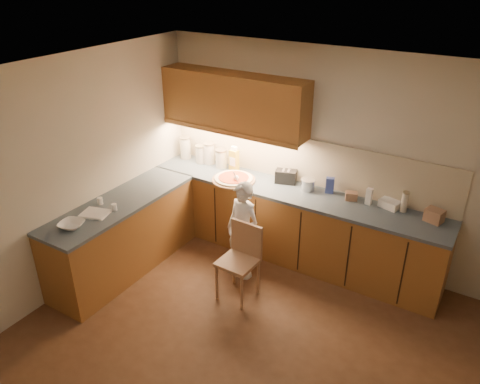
% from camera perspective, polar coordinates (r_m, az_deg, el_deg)
% --- Properties ---
extents(room, '(4.54, 4.50, 2.62)m').
position_cam_1_polar(room, '(3.85, 0.82, -0.67)').
color(room, '#50301B').
rests_on(room, ground).
extents(l_counter, '(3.77, 2.62, 0.92)m').
position_cam_1_polar(l_counter, '(5.79, -0.79, -4.30)').
color(l_counter, '#9A622C').
rests_on(l_counter, ground).
extents(backsplash, '(3.75, 0.02, 0.58)m').
position_cam_1_polar(backsplash, '(5.81, 7.67, 3.84)').
color(backsplash, beige).
rests_on(backsplash, l_counter).
extents(upper_cabinets, '(1.95, 0.36, 0.73)m').
position_cam_1_polar(upper_cabinets, '(5.86, -0.78, 10.91)').
color(upper_cabinets, '#9A622C').
rests_on(upper_cabinets, ground).
extents(pizza_on_board, '(0.55, 0.55, 0.22)m').
position_cam_1_polar(pizza_on_board, '(5.89, -0.78, 1.59)').
color(pizza_on_board, '#A97F54').
rests_on(pizza_on_board, l_counter).
extents(child, '(0.49, 0.38, 1.21)m').
position_cam_1_polar(child, '(5.44, 0.33, -4.76)').
color(child, white).
rests_on(child, ground).
extents(wooden_chair, '(0.41, 0.41, 0.87)m').
position_cam_1_polar(wooden_chair, '(5.19, 0.15, -7.78)').
color(wooden_chair, tan).
rests_on(wooden_chair, ground).
extents(mixing_bowl, '(0.30, 0.30, 0.06)m').
position_cam_1_polar(mixing_bowl, '(5.18, -19.86, -3.80)').
color(mixing_bowl, white).
rests_on(mixing_bowl, l_counter).
extents(canister_a, '(0.16, 0.16, 0.31)m').
position_cam_1_polar(canister_a, '(6.57, -6.67, 5.41)').
color(canister_a, silver).
rests_on(canister_a, l_counter).
extents(canister_b, '(0.14, 0.14, 0.25)m').
position_cam_1_polar(canister_b, '(6.41, -4.82, 4.64)').
color(canister_b, silver).
rests_on(canister_b, l_counter).
extents(canister_c, '(0.16, 0.16, 0.29)m').
position_cam_1_polar(canister_c, '(6.36, -3.80, 4.75)').
color(canister_c, silver).
rests_on(canister_c, l_counter).
extents(canister_d, '(0.16, 0.16, 0.26)m').
position_cam_1_polar(canister_d, '(6.24, -2.31, 4.12)').
color(canister_d, silver).
rests_on(canister_d, l_counter).
extents(oil_jug, '(0.12, 0.09, 0.34)m').
position_cam_1_polar(oil_jug, '(6.12, -0.73, 3.94)').
color(oil_jug, gold).
rests_on(oil_jug, l_counter).
extents(toaster, '(0.29, 0.22, 0.17)m').
position_cam_1_polar(toaster, '(5.84, 5.61, 1.90)').
color(toaster, black).
rests_on(toaster, l_counter).
extents(steel_pot, '(0.18, 0.18, 0.14)m').
position_cam_1_polar(steel_pot, '(5.70, 8.29, 0.91)').
color(steel_pot, silver).
rests_on(steel_pot, l_counter).
extents(blue_box, '(0.11, 0.09, 0.19)m').
position_cam_1_polar(blue_box, '(5.66, 10.90, 0.81)').
color(blue_box, '#324598').
rests_on(blue_box, l_counter).
extents(card_box_a, '(0.16, 0.14, 0.10)m').
position_cam_1_polar(card_box_a, '(5.57, 13.42, -0.48)').
color(card_box_a, '#A17457').
rests_on(card_box_a, l_counter).
extents(white_bottle, '(0.07, 0.07, 0.19)m').
position_cam_1_polar(white_bottle, '(5.50, 15.46, -0.53)').
color(white_bottle, white).
rests_on(white_bottle, l_counter).
extents(flat_pack, '(0.25, 0.21, 0.09)m').
position_cam_1_polar(flat_pack, '(5.52, 17.80, -1.39)').
color(flat_pack, white).
rests_on(flat_pack, l_counter).
extents(tall_jar, '(0.08, 0.08, 0.24)m').
position_cam_1_polar(tall_jar, '(5.44, 19.43, -1.11)').
color(tall_jar, silver).
rests_on(tall_jar, l_counter).
extents(card_box_b, '(0.21, 0.19, 0.14)m').
position_cam_1_polar(card_box_b, '(5.38, 22.61, -2.66)').
color(card_box_b, '#9C7154').
rests_on(card_box_b, l_counter).
extents(dough_cloth, '(0.34, 0.30, 0.02)m').
position_cam_1_polar(dough_cloth, '(5.37, -17.24, -2.52)').
color(dough_cloth, white).
rests_on(dough_cloth, l_counter).
extents(spice_jar_a, '(0.07, 0.07, 0.08)m').
position_cam_1_polar(spice_jar_a, '(5.56, -16.70, -1.05)').
color(spice_jar_a, white).
rests_on(spice_jar_a, l_counter).
extents(spice_jar_b, '(0.07, 0.07, 0.08)m').
position_cam_1_polar(spice_jar_b, '(5.38, -15.09, -1.80)').
color(spice_jar_b, white).
rests_on(spice_jar_b, l_counter).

